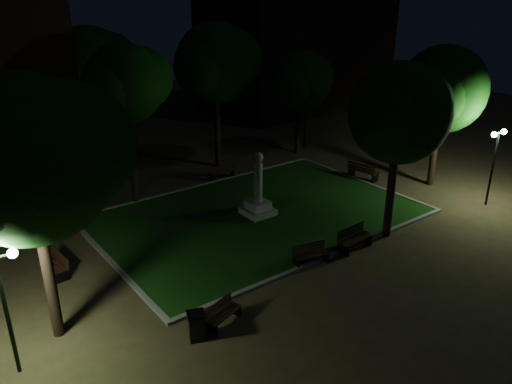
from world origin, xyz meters
TOP-DOWN VIEW (x-y plane):
  - ground at (0.00, 0.00)m, footprint 80.00×80.00m
  - lawn at (0.00, 2.00)m, footprint 15.00×10.00m
  - lawn_kerb at (0.00, 2.00)m, footprint 15.40×10.40m
  - monument at (0.00, 2.00)m, footprint 1.40×1.40m
  - building_far at (18.00, 20.00)m, footprint 16.00×10.00m
  - tree_west at (-10.59, -1.42)m, footprint 6.09×4.97m
  - tree_north_wl at (-4.02, 7.17)m, footprint 4.75×3.88m
  - tree_north_er at (2.64, 9.49)m, footprint 5.81×4.74m
  - tree_ne at (8.43, 8.52)m, footprint 5.00×4.08m
  - tree_east at (10.56, -0.55)m, footprint 5.75×4.70m
  - tree_se at (3.48, -3.23)m, footprint 5.25×4.29m
  - tree_nw at (-8.69, 10.48)m, footprint 5.99×4.89m
  - tree_far_north at (-3.35, 13.84)m, footprint 6.06×4.95m
  - lamppost_sw at (-12.16, -2.45)m, footprint 1.18×0.28m
  - lamppost_se at (10.31, -4.06)m, footprint 1.18×0.28m
  - lamppost_ne at (9.63, 9.25)m, footprint 1.18×0.28m
  - bench_near_left at (-1.09, -2.97)m, footprint 1.61×0.87m
  - bench_near_right at (1.29, -3.15)m, footprint 1.77×0.72m
  - bench_west_near at (-6.14, -4.14)m, footprint 1.52×0.93m
  - bench_left_side at (-9.62, 2.41)m, footprint 0.68×1.68m
  - bench_right_side at (8.00, 2.36)m, footprint 0.92×1.90m
  - bench_far_side at (1.42, 7.37)m, footprint 1.62×0.78m
  - trash_bin at (-7.23, -4.30)m, footprint 0.72×0.72m

SIDE VIEW (x-z plane):
  - ground at x=0.00m, z-range 0.00..0.00m
  - lawn at x=0.00m, z-range 0.00..0.08m
  - lawn_kerb at x=0.00m, z-range 0.00..0.12m
  - bench_west_near at x=-6.14m, z-range -0.02..0.77m
  - bench_near_left at x=-1.09m, z-range -0.02..0.81m
  - bench_far_side at x=1.42m, z-range -0.02..0.83m
  - bench_left_side at x=-9.62m, z-range -0.03..0.88m
  - bench_near_right at x=1.29m, z-range -0.03..0.93m
  - bench_right_side at x=8.00m, z-range -0.03..0.97m
  - trash_bin at x=-7.23m, z-range 0.01..0.97m
  - monument at x=0.00m, z-range -0.64..2.56m
  - lamppost_sw at x=-12.16m, z-range 0.83..4.76m
  - lamppost_se at x=10.31m, z-range 0.84..4.81m
  - lamppost_ne at x=9.63m, z-range 0.88..5.21m
  - tree_ne at x=8.43m, z-range 1.41..8.31m
  - tree_east at x=10.56m, z-range 1.54..9.33m
  - tree_se at x=3.48m, z-range 1.75..9.54m
  - tree_nw at x=-8.69m, z-range 1.65..9.86m
  - tree_west at x=-10.59m, z-range 1.73..10.18m
  - building_far at x=18.00m, z-range 0.00..12.00m
  - tree_far_north at x=-3.35m, z-range 1.79..10.32m
  - tree_north_wl at x=-4.02m, z-range 2.12..10.27m
  - tree_north_er at x=2.64m, z-range 2.00..10.75m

